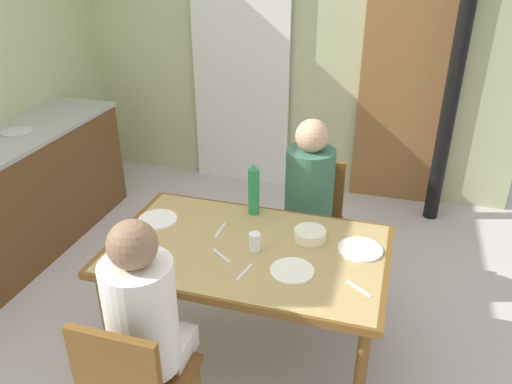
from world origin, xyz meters
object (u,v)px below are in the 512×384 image
at_px(person_near_diner, 143,311).
at_px(water_bottle_green_near, 254,190).
at_px(chair_far_diner, 311,217).
at_px(serving_bowl_center, 310,235).
at_px(person_far_diner, 309,188).
at_px(dining_table, 248,259).

xyz_separation_m(person_near_diner, water_bottle_green_near, (0.17, 1.01, 0.09)).
relative_size(person_near_diner, water_bottle_green_near, 2.45).
height_order(chair_far_diner, serving_bowl_center, chair_far_diner).
bearing_deg(person_far_diner, serving_bowl_center, 101.98).
bearing_deg(dining_table, person_far_diner, 73.93).
xyz_separation_m(person_far_diner, serving_bowl_center, (0.10, -0.49, -0.03)).
bearing_deg(dining_table, water_bottle_green_near, 101.95).
xyz_separation_m(dining_table, person_far_diner, (0.19, 0.66, 0.12)).
bearing_deg(water_bottle_green_near, chair_far_diner, 58.74).
height_order(dining_table, serving_bowl_center, serving_bowl_center).
height_order(chair_far_diner, person_far_diner, person_far_diner).
distance_m(chair_far_diner, serving_bowl_center, 0.68).
height_order(chair_far_diner, person_near_diner, person_near_diner).
distance_m(person_near_diner, serving_bowl_center, 0.99).
distance_m(chair_far_diner, person_far_diner, 0.31).
distance_m(chair_far_diner, water_bottle_green_near, 0.64).
height_order(dining_table, person_far_diner, person_far_diner).
bearing_deg(dining_table, chair_far_diner, 76.58).
relative_size(dining_table, serving_bowl_center, 8.46).
distance_m(person_near_diner, water_bottle_green_near, 1.03).
height_order(dining_table, person_near_diner, person_near_diner).
bearing_deg(chair_far_diner, water_bottle_green_near, 58.74).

